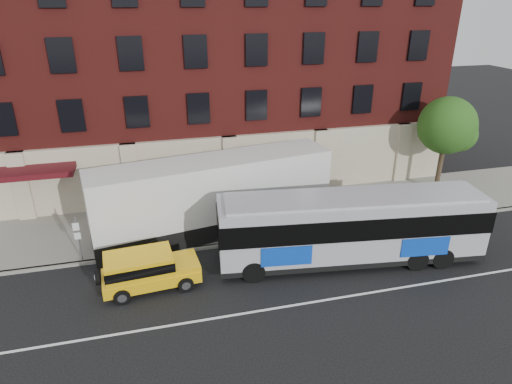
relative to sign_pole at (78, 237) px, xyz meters
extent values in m
plane|color=black|center=(8.50, -6.15, -1.45)|extent=(120.00, 120.00, 0.00)
cube|color=gray|center=(8.50, 2.85, -1.38)|extent=(60.00, 6.00, 0.15)
cube|color=gray|center=(8.50, -0.15, -1.38)|extent=(60.00, 0.25, 0.15)
cube|color=white|center=(8.50, -5.65, -1.45)|extent=(60.00, 0.12, 0.01)
cube|color=maroon|center=(8.50, 10.85, 6.20)|extent=(30.00, 10.00, 15.00)
cube|color=#B4A68F|center=(8.50, 5.70, 0.70)|extent=(30.00, 0.35, 4.00)
cube|color=#470C12|center=(-2.50, 4.85, 1.80)|extent=(4.20, 2.20, 0.30)
cube|color=#B4A68F|center=(-3.50, 5.60, 0.70)|extent=(0.90, 0.55, 4.00)
cube|color=#B4A68F|center=(2.50, 5.60, 0.70)|extent=(0.90, 0.55, 4.00)
cube|color=#B4A68F|center=(8.50, 5.60, 0.70)|extent=(0.90, 0.55, 4.00)
cube|color=#B4A68F|center=(14.50, 5.60, 0.70)|extent=(0.90, 0.55, 4.00)
cube|color=#B4A68F|center=(20.50, 5.60, 0.70)|extent=(0.90, 0.55, 4.00)
cube|color=black|center=(-3.75, 5.77, 4.50)|extent=(1.30, 0.20, 1.80)
cube|color=black|center=(-0.25, 5.77, 4.50)|extent=(1.30, 0.20, 1.80)
cube|color=black|center=(3.25, 5.77, 4.50)|extent=(1.30, 0.20, 1.80)
cube|color=black|center=(6.75, 5.77, 4.50)|extent=(1.30, 0.20, 1.80)
cube|color=black|center=(10.25, 5.77, 4.50)|extent=(1.30, 0.20, 1.80)
cube|color=black|center=(13.75, 5.77, 4.50)|extent=(1.30, 0.20, 1.80)
cube|color=black|center=(17.25, 5.77, 4.50)|extent=(1.30, 0.20, 1.80)
cube|color=black|center=(20.75, 5.77, 4.50)|extent=(1.30, 0.20, 1.80)
cube|color=black|center=(-0.25, 5.77, 7.70)|extent=(1.30, 0.20, 1.80)
cube|color=black|center=(3.25, 5.77, 7.70)|extent=(1.30, 0.20, 1.80)
cube|color=black|center=(6.75, 5.77, 7.70)|extent=(1.30, 0.20, 1.80)
cube|color=black|center=(10.25, 5.77, 7.70)|extent=(1.30, 0.20, 1.80)
cube|color=black|center=(13.75, 5.77, 7.70)|extent=(1.30, 0.20, 1.80)
cube|color=black|center=(17.25, 5.77, 7.70)|extent=(1.30, 0.20, 1.80)
cube|color=black|center=(20.75, 5.77, 7.70)|extent=(1.30, 0.20, 1.80)
cube|color=black|center=(-2.00, 5.63, 0.30)|extent=(2.60, 0.15, 2.80)
cube|color=black|center=(4.00, 5.63, 0.30)|extent=(2.60, 0.15, 2.80)
cube|color=black|center=(10.00, 5.63, 0.30)|extent=(2.60, 0.15, 2.80)
cube|color=black|center=(16.00, 5.63, 0.30)|extent=(2.60, 0.15, 2.80)
cylinder|color=gray|center=(0.00, 0.05, -0.20)|extent=(0.07, 0.07, 2.50)
cube|color=silver|center=(0.00, -0.10, 0.60)|extent=(0.30, 0.03, 0.40)
cube|color=silver|center=(0.00, -0.10, 0.10)|extent=(0.30, 0.03, 0.35)
cylinder|color=#3C2E1E|center=(22.00, 3.35, 0.20)|extent=(0.32, 0.32, 3.00)
sphere|color=#1B4914|center=(22.00, 3.35, 3.10)|extent=(3.60, 3.60, 3.60)
sphere|color=#1B4914|center=(22.70, 2.95, 2.60)|extent=(2.20, 2.20, 2.20)
sphere|color=#1B4914|center=(21.40, 3.75, 2.70)|extent=(2.00, 2.00, 2.00)
cube|color=#A7A9B2|center=(12.73, -2.96, 0.42)|extent=(12.89, 4.17, 3.01)
cube|color=black|center=(12.73, -2.96, -0.98)|extent=(12.95, 4.23, 0.26)
cube|color=#A7A9B2|center=(12.73, -2.96, 1.98)|extent=(12.22, 3.77, 0.13)
cube|color=black|center=(12.73, -2.96, 0.92)|extent=(12.99, 4.26, 1.06)
cube|color=#0C3CB6|center=(9.21, -3.89, -0.13)|extent=(2.31, 0.33, 0.95)
cube|color=#0C3CB6|center=(16.03, -2.00, -0.13)|extent=(2.31, 0.33, 0.95)
cylinder|color=black|center=(7.76, -3.55, -0.92)|extent=(1.09, 0.44, 1.06)
cylinder|color=black|center=(8.05, -1.18, -0.92)|extent=(1.09, 0.44, 1.06)
cylinder|color=black|center=(15.51, -4.50, -0.92)|extent=(1.09, 0.44, 1.06)
cylinder|color=black|center=(15.80, -2.14, -0.92)|extent=(1.09, 0.44, 1.06)
cylinder|color=black|center=(16.77, -4.66, -0.92)|extent=(1.09, 0.44, 1.06)
cylinder|color=black|center=(17.06, -2.29, -0.92)|extent=(1.09, 0.44, 1.06)
cube|color=yellow|center=(3.26, -2.80, -0.88)|extent=(4.33, 2.10, 0.53)
cube|color=yellow|center=(2.78, -2.84, -0.18)|extent=(3.02, 1.95, 0.88)
cube|color=black|center=(2.78, -2.84, -0.14)|extent=(3.06, 1.99, 0.44)
cube|color=yellow|center=(4.70, -2.68, -0.49)|extent=(1.45, 1.77, 0.26)
cube|color=black|center=(5.37, -2.62, -0.84)|extent=(0.17, 1.40, 0.48)
cylinder|color=black|center=(1.04, -2.99, -0.49)|extent=(0.25, 0.68, 0.67)
cylinder|color=black|center=(4.69, -3.54, -1.10)|extent=(0.72, 0.30, 0.70)
cylinder|color=silver|center=(4.69, -3.54, -1.10)|extent=(0.41, 0.29, 0.39)
cylinder|color=black|center=(4.54, -1.83, -1.10)|extent=(0.72, 0.30, 0.70)
cylinder|color=silver|center=(4.54, -1.83, -1.10)|extent=(0.41, 0.29, 0.39)
cylinder|color=black|center=(1.98, -3.77, -1.10)|extent=(0.72, 0.30, 0.70)
cylinder|color=silver|center=(1.98, -3.77, -1.10)|extent=(0.41, 0.29, 0.39)
cylinder|color=black|center=(1.84, -2.06, -1.10)|extent=(0.72, 0.30, 0.70)
cylinder|color=silver|center=(1.84, -2.06, -1.10)|extent=(0.41, 0.29, 0.39)
cube|color=black|center=(6.83, 1.44, -0.86)|extent=(13.05, 4.74, 1.17)
cube|color=white|center=(6.83, 1.44, 1.27)|extent=(13.06, 4.79, 3.09)
cylinder|color=black|center=(2.31, -0.60, -0.92)|extent=(1.10, 0.48, 1.07)
cylinder|color=black|center=(1.89, 1.82, -0.92)|extent=(1.10, 0.48, 1.07)
cylinder|color=black|center=(3.57, -0.38, -0.92)|extent=(1.10, 0.48, 1.07)
cylinder|color=black|center=(3.15, 2.04, -0.92)|extent=(1.10, 0.48, 1.07)
cylinder|color=black|center=(10.51, 0.84, -0.92)|extent=(1.10, 0.48, 1.07)
cylinder|color=black|center=(10.08, 3.26, -0.92)|extent=(1.10, 0.48, 1.07)
cylinder|color=black|center=(11.77, 1.07, -0.92)|extent=(1.10, 0.48, 1.07)
cylinder|color=black|center=(11.34, 3.48, -0.92)|extent=(1.10, 0.48, 1.07)
camera|label=1|loc=(3.76, -19.93, 10.50)|focal=31.01mm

